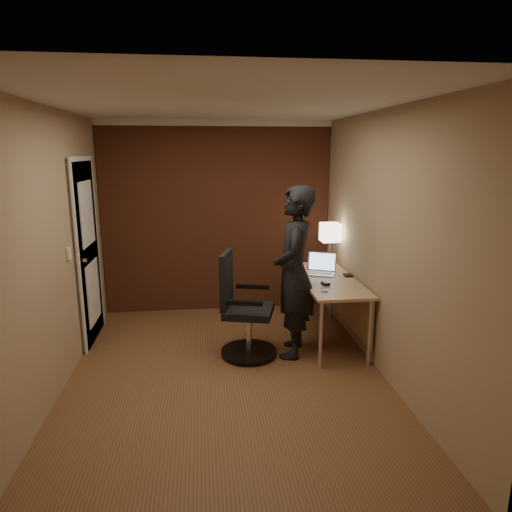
# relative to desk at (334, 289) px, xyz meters

# --- Properties ---
(room) EXTENTS (4.00, 4.00, 4.00)m
(room) POSITION_rel_desk_xyz_m (-1.53, 0.80, 0.77)
(room) COLOR brown
(room) RESTS_ON ground
(desk) EXTENTS (0.60, 1.50, 0.73)m
(desk) POSITION_rel_desk_xyz_m (0.00, 0.00, 0.00)
(desk) COLOR tan
(desk) RESTS_ON ground
(desk_lamp) EXTENTS (0.22, 0.22, 0.54)m
(desk_lamp) POSITION_rel_desk_xyz_m (0.09, 0.52, 0.55)
(desk_lamp) COLOR silver
(desk_lamp) RESTS_ON desk
(laptop) EXTENTS (0.41, 0.37, 0.23)m
(laptop) POSITION_rel_desk_xyz_m (-0.10, 0.23, 0.19)
(laptop) COLOR silver
(laptop) RESTS_ON desk
(mouse) EXTENTS (0.08, 0.11, 0.03)m
(mouse) POSITION_rel_desk_xyz_m (-0.17, -0.25, 0.14)
(mouse) COLOR black
(mouse) RESTS_ON desk
(phone) EXTENTS (0.08, 0.12, 0.01)m
(phone) POSITION_rel_desk_xyz_m (-0.23, -0.45, 0.13)
(phone) COLOR black
(phone) RESTS_ON desk
(wallet) EXTENTS (0.09, 0.11, 0.02)m
(wallet) POSITION_rel_desk_xyz_m (0.18, 0.06, 0.14)
(wallet) COLOR black
(wallet) RESTS_ON desk
(office_chair) EXTENTS (0.60, 0.67, 1.09)m
(office_chair) POSITION_rel_desk_xyz_m (-1.06, -0.29, -0.12)
(office_chair) COLOR black
(office_chair) RESTS_ON ground
(person) EXTENTS (0.58, 0.74, 1.78)m
(person) POSITION_rel_desk_xyz_m (-0.52, -0.31, 0.29)
(person) COLOR black
(person) RESTS_ON ground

